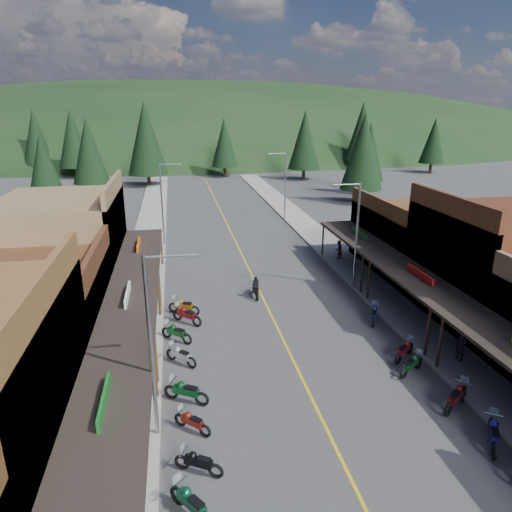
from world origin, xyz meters
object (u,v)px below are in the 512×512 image
bike_west_5 (192,421)px  shop_east_3 (416,240)px  bike_west_9 (187,314)px  bike_east_4 (494,432)px  pine_11 (363,151)px  pine_10 (89,151)px  bike_east_7 (405,349)px  pine_5 (362,131)px  bike_east_8 (374,314)px  shop_west_2 (32,314)px  bike_west_6 (186,390)px  streetlight_2 (355,231)px  bike_west_7 (181,354)px  pine_1 (73,139)px  pine_7 (36,137)px  streetlight_0 (154,341)px  bike_west_4 (198,462)px  bike_west_3 (191,502)px  bike_west_8 (176,332)px  pine_4 (305,140)px  bike_east_5 (457,396)px  pine_3 (224,142)px  streetlight_1 (163,200)px  pine_6 (434,140)px  pedestrian_east_b (338,249)px  shop_east_2 (495,266)px  pine_9 (369,152)px  bike_west_10 (184,306)px  pedestrian_east_a (461,345)px  streetlight_3 (284,183)px  pine_8 (43,165)px  shop_west_3 (66,245)px

bike_west_5 → shop_east_3: bearing=-6.9°
bike_west_9 → bike_east_4: bike_west_9 is taller
shop_east_3 → pine_11: size_ratio=0.88×
pine_10 → bike_east_7: 57.72m
pine_5 → bike_east_8: (-27.77, -69.66, -7.40)m
shop_west_2 → bike_west_6: shop_west_2 is taller
streetlight_2 → bike_west_7: (-12.94, -8.53, -3.88)m
pine_1 → pine_7: (-8.00, 6.00, 0.00)m
streetlight_0 → bike_west_4: 4.79m
bike_west_3 → bike_west_8: bearing=54.6°
pine_4 → streetlight_2: bearing=-102.0°
bike_east_5 → pine_3: bearing=146.0°
streetlight_2 → bike_west_5: bearing=-132.0°
streetlight_1 → bike_west_5: bearing=-87.3°
shop_east_3 → bike_east_8: bearing=-130.0°
bike_west_3 → bike_east_4: bike_west_3 is taller
pine_3 → pine_7: (-36.00, 10.00, 0.75)m
pine_5 → bike_east_4: pine_5 is taller
pine_6 → bike_west_5: 87.19m
pine_3 → pedestrian_east_b: 52.03m
shop_east_2 → pine_1: (-37.78, 68.30, 3.72)m
bike_west_3 → pine_10: bearing=64.5°
pine_4 → pine_5: 20.01m
shop_east_2 → pine_9: 44.58m
bike_west_10 → pedestrian_east_a: size_ratio=1.26×
pine_4 → bike_west_10: (-23.65, -54.35, -6.61)m
bike_west_9 → bike_east_5: bike_west_9 is taller
pine_7 → pine_10: size_ratio=1.08×
pine_3 → pine_7: size_ratio=0.88×
streetlight_3 → bike_east_7: bearing=-91.7°
bike_east_5 → streetlight_2: bearing=141.5°
streetlight_2 → pine_11: size_ratio=0.65×
pine_8 → bike_east_7: pine_8 is taller
bike_west_5 → pine_5: bearing=14.5°
shop_east_2 → shop_west_3: bearing=160.8°
bike_west_8 → pedestrian_east_a: size_ratio=1.24×
bike_east_4 → pedestrian_east_b: bearing=116.7°
streetlight_1 → pine_3: bearing=76.0°
streetlight_0 → bike_west_9: bearing=82.0°
shop_west_2 → streetlight_1: 21.50m
pine_8 → bike_west_4: size_ratio=5.14×
pine_5 → bike_east_7: 79.59m
bike_west_7 → bike_west_8: size_ratio=0.96×
bike_east_7 → streetlight_2: bearing=137.1°
streetlight_2 → pine_6: pine_6 is taller
shop_west_3 → shop_east_3: bearing=0.0°
pine_11 → bike_west_10: bearing=-128.4°
bike_east_4 → bike_east_5: bike_east_5 is taller
streetlight_0 → pine_3: 72.86m
shop_west_2 → bike_east_4: (20.07, -10.69, -1.91)m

